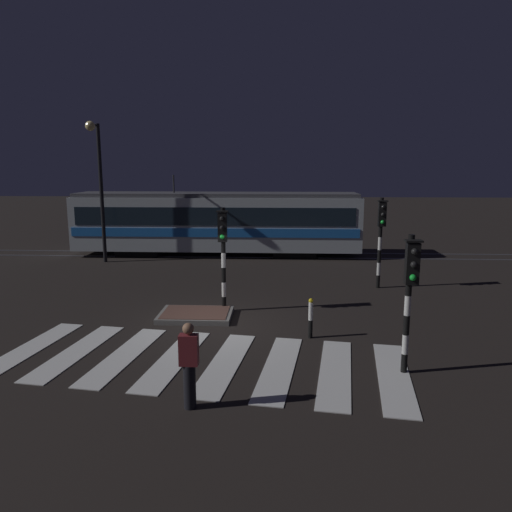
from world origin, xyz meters
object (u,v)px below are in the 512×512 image
at_px(traffic_light_corner_far_right, 381,229).
at_px(street_lamp_trackside_left, 98,174).
at_px(traffic_light_corner_near_right, 410,284).
at_px(tram, 217,222).
at_px(pedestrian_waiting_at_kerb, 189,365).
at_px(bollard_island_edge, 311,318).
at_px(traffic_light_median_centre, 223,244).

xyz_separation_m(traffic_light_corner_far_right, street_lamp_trackside_left, (-12.26, 4.31, 1.95)).
bearing_deg(traffic_light_corner_near_right, street_lamp_trackside_left, 133.06).
relative_size(street_lamp_trackside_left, tram, 0.44).
height_order(tram, pedestrian_waiting_at_kerb, tram).
xyz_separation_m(traffic_light_corner_far_right, bollard_island_edge, (-2.94, -5.54, -1.71)).
height_order(traffic_light_median_centre, pedestrian_waiting_at_kerb, traffic_light_median_centre).
bearing_deg(traffic_light_median_centre, traffic_light_corner_far_right, 30.55).
distance_m(traffic_light_median_centre, pedestrian_waiting_at_kerb, 6.38).
bearing_deg(tram, street_lamp_trackside_left, -155.40).
relative_size(traffic_light_median_centre, tram, 0.22).
xyz_separation_m(traffic_light_corner_far_right, traffic_light_corner_near_right, (-0.96, -7.79, -0.19)).
xyz_separation_m(traffic_light_corner_far_right, tram, (-7.05, 6.69, -0.53)).
height_order(traffic_light_corner_near_right, traffic_light_median_centre, traffic_light_median_centre).
relative_size(traffic_light_corner_near_right, bollard_island_edge, 2.84).
xyz_separation_m(traffic_light_corner_far_right, traffic_light_median_centre, (-5.56, -3.28, -0.07)).
xyz_separation_m(traffic_light_median_centre, tram, (-1.49, 9.98, -0.46)).
height_order(traffic_light_median_centre, tram, tram).
relative_size(traffic_light_corner_far_right, pedestrian_waiting_at_kerb, 2.02).
distance_m(traffic_light_corner_near_right, traffic_light_median_centre, 6.44).
bearing_deg(pedestrian_waiting_at_kerb, traffic_light_corner_near_right, 20.94).
xyz_separation_m(traffic_light_corner_near_right, traffic_light_median_centre, (-4.60, 4.51, 0.12)).
height_order(traffic_light_corner_near_right, street_lamp_trackside_left, street_lamp_trackside_left).
distance_m(traffic_light_corner_far_right, pedestrian_waiting_at_kerb, 11.08).
bearing_deg(street_lamp_trackside_left, tram, 24.60).
distance_m(street_lamp_trackside_left, pedestrian_waiting_at_kerb, 15.76).
bearing_deg(traffic_light_median_centre, bollard_island_edge, -40.78).
xyz_separation_m(traffic_light_corner_near_right, tram, (-6.09, 14.48, -0.33)).
bearing_deg(traffic_light_corner_far_right, bollard_island_edge, -117.92).
height_order(traffic_light_corner_far_right, pedestrian_waiting_at_kerb, traffic_light_corner_far_right).
xyz_separation_m(traffic_light_median_centre, street_lamp_trackside_left, (-6.70, 7.59, 2.02)).
xyz_separation_m(tram, bollard_island_edge, (4.11, -12.24, -1.19)).
distance_m(traffic_light_corner_near_right, tram, 15.71).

